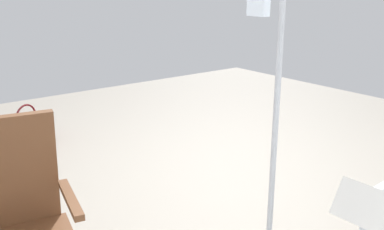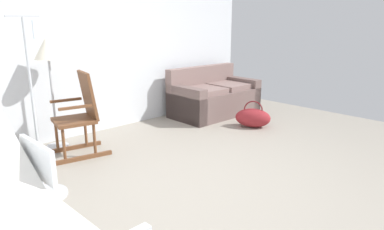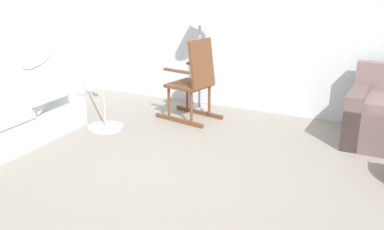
% 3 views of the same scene
% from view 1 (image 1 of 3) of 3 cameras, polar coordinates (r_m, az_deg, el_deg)
% --- Properties ---
extents(ground_plane, '(7.27, 7.27, 0.00)m').
position_cam_1_polar(ground_plane, '(3.84, 3.66, -7.81)').
color(ground_plane, gray).
extents(duffel_bag, '(0.56, 0.64, 0.43)m').
position_cam_1_polar(duffel_bag, '(4.79, -21.05, -1.85)').
color(duffel_bag, maroon).
rests_on(duffel_bag, ground).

